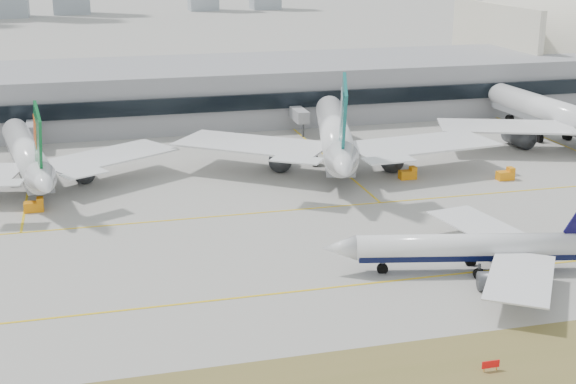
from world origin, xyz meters
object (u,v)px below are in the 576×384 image
object	(u,v)px
widebody_eva	(28,157)
widebody_cathay	(335,137)
widebody_china_air	(558,116)
terminal	(167,93)
taxiing_airliner	(481,248)

from	to	relation	value
widebody_eva	widebody_cathay	world-z (taller)	widebody_cathay
widebody_china_air	terminal	xyz separation A→B (m)	(-90.18, 50.44, 1.02)
widebody_eva	widebody_china_air	world-z (taller)	widebody_china_air
widebody_eva	terminal	size ratio (longest dim) A/B	0.21
terminal	widebody_eva	bearing A→B (deg)	-121.60
taxiing_airliner	widebody_china_air	xyz separation A→B (m)	(56.64, 69.34, 2.66)
widebody_eva	terminal	bearing A→B (deg)	-40.92
widebody_china_air	widebody_cathay	bearing A→B (deg)	94.83
taxiing_airliner	widebody_eva	world-z (taller)	widebody_eva
widebody_eva	terminal	distance (m)	65.39
widebody_cathay	widebody_china_air	size ratio (longest dim) A/B	1.00
widebody_eva	terminal	world-z (taller)	widebody_eva
taxiing_airliner	widebody_cathay	world-z (taller)	widebody_cathay
widebody_china_air	terminal	world-z (taller)	widebody_china_air
widebody_eva	widebody_cathay	size ratio (longest dim) A/B	0.87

